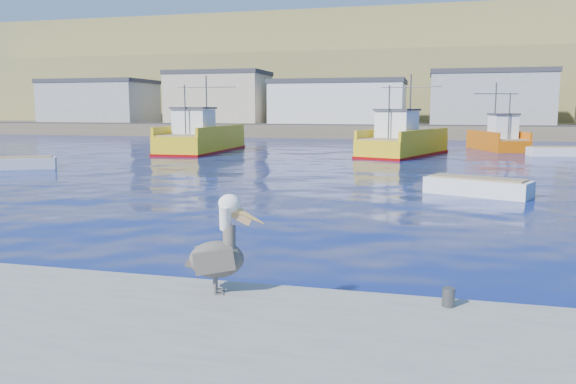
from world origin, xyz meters
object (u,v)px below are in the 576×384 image
object	(u,v)px
trawler_yellow_b	(403,143)
skiff_extra	(556,152)
boat_orange	(498,139)
trawler_yellow_a	(201,139)
skiff_mid	(477,188)
pelican	(219,251)
skiff_left	(19,164)

from	to	relation	value
trawler_yellow_b	skiff_extra	bearing A→B (deg)	11.23
trawler_yellow_b	boat_orange	xyz separation A→B (m)	(7.97, 8.02, -0.01)
trawler_yellow_b	skiff_extra	distance (m)	11.88
trawler_yellow_a	trawler_yellow_b	bearing A→B (deg)	0.77
skiff_mid	pelican	size ratio (longest dim) A/B	2.67
boat_orange	skiff_extra	distance (m)	6.82
boat_orange	skiff_left	world-z (taller)	boat_orange
trawler_yellow_a	pelican	size ratio (longest dim) A/B	7.08
boat_orange	skiff_mid	distance (m)	28.73
skiff_mid	skiff_extra	size ratio (longest dim) A/B	1.04
trawler_yellow_a	skiff_extra	bearing A→B (deg)	5.07
boat_orange	skiff_extra	bearing A→B (deg)	-57.31
trawler_yellow_b	skiff_mid	size ratio (longest dim) A/B	2.52
skiff_left	skiff_extra	bearing A→B (deg)	28.53
trawler_yellow_a	boat_orange	distance (m)	26.29
trawler_yellow_a	trawler_yellow_b	size ratio (longest dim) A/B	1.05
skiff_mid	pelican	distance (m)	16.97
trawler_yellow_a	skiff_extra	world-z (taller)	trawler_yellow_a
skiff_extra	pelican	xyz separation A→B (m)	(-12.94, -38.81, 0.93)
trawler_yellow_a	boat_orange	bearing A→B (deg)	18.28
boat_orange	pelican	bearing A→B (deg)	-101.77
boat_orange	pelican	world-z (taller)	boat_orange
trawler_yellow_a	skiff_left	size ratio (longest dim) A/B	2.80
boat_orange	skiff_left	bearing A→B (deg)	-141.39
skiff_mid	skiff_extra	bearing A→B (deg)	71.67
skiff_left	pelican	distance (m)	29.23
skiff_left	pelican	xyz separation A→B (m)	(20.91, -20.41, 0.93)
boat_orange	skiff_mid	world-z (taller)	boat_orange
skiff_extra	trawler_yellow_b	bearing A→B (deg)	-168.77
pelican	trawler_yellow_b	bearing A→B (deg)	87.95
trawler_yellow_a	trawler_yellow_b	xyz separation A→B (m)	(16.99, 0.23, -0.06)
pelican	trawler_yellow_a	bearing A→B (deg)	113.38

